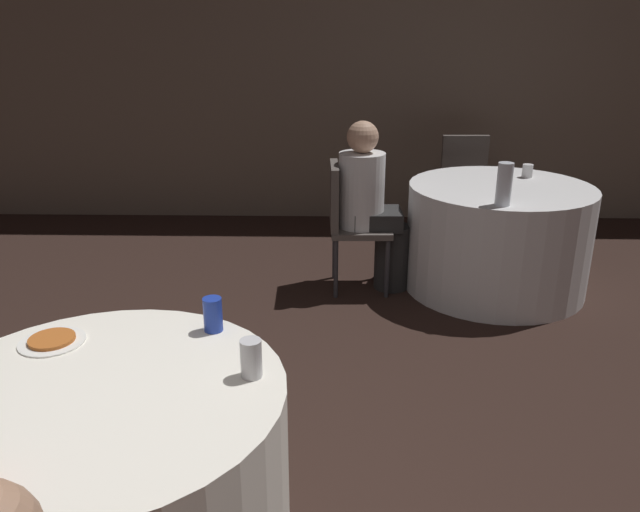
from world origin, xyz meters
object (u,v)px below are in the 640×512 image
object	(u,v)px
pizza_plate_near	(52,340)
table_far	(497,238)
table_near	(113,491)
person_white_shirt	(372,208)
chair_far_north	(465,179)
soda_can_blue	(213,314)
soda_can_silver	(251,358)
bottle_far	(504,184)
chair_far_west	(347,215)

from	to	relation	value
pizza_plate_near	table_far	bearing A→B (deg)	47.01
table_near	pizza_plate_near	world-z (taller)	pizza_plate_near
table_near	person_white_shirt	distance (m)	2.65
table_far	chair_far_north	distance (m)	1.03
person_white_shirt	pizza_plate_near	bearing A→B (deg)	-30.61
person_white_shirt	soda_can_blue	xyz separation A→B (m)	(-0.67, -2.08, 0.21)
chair_far_north	soda_can_silver	bearing A→B (deg)	67.27
table_near	bottle_far	world-z (taller)	bottle_far
table_near	chair_far_north	xyz separation A→B (m)	(1.77, 3.51, 0.16)
person_white_shirt	pizza_plate_near	size ratio (longest dim) A/B	5.27
chair_far_west	soda_can_silver	distance (m)	2.41
person_white_shirt	soda_can_silver	size ratio (longest dim) A/B	9.42
table_near	soda_can_silver	bearing A→B (deg)	11.94
bottle_far	table_near	bearing A→B (deg)	-129.66
soda_can_silver	soda_can_blue	distance (m)	0.34
table_far	bottle_far	xyz separation A→B (m)	(-0.12, -0.47, 0.49)
chair_far_west	person_white_shirt	distance (m)	0.17
table_far	pizza_plate_near	world-z (taller)	pizza_plate_near
table_near	bottle_far	xyz separation A→B (m)	(1.68, 2.02, 0.49)
soda_can_silver	person_white_shirt	bearing A→B (deg)	78.07
chair_far_north	person_white_shirt	distance (m)	1.33
table_near	chair_far_north	size ratio (longest dim) A/B	1.27
chair_far_north	soda_can_silver	distance (m)	3.68
chair_far_north	soda_can_blue	world-z (taller)	chair_far_north
table_far	pizza_plate_near	size ratio (longest dim) A/B	5.59
chair_far_north	chair_far_west	world-z (taller)	same
table_far	person_white_shirt	xyz separation A→B (m)	(-0.85, -0.03, 0.21)
table_near	pizza_plate_near	distance (m)	0.54
chair_far_west	person_white_shirt	bearing A→B (deg)	90.00
table_far	person_white_shirt	bearing A→B (deg)	-178.26
chair_far_west	person_white_shirt	xyz separation A→B (m)	(0.17, 0.01, 0.05)
chair_far_west	soda_can_blue	xyz separation A→B (m)	(-0.51, -2.07, 0.26)
chair_far_north	person_white_shirt	world-z (taller)	person_white_shirt
table_far	soda_can_blue	xyz separation A→B (m)	(-1.53, -2.10, 0.42)
table_far	soda_can_blue	size ratio (longest dim) A/B	9.99
table_near	soda_can_silver	size ratio (longest dim) A/B	9.06
chair_far_north	bottle_far	xyz separation A→B (m)	(-0.09, -1.49, 0.33)
chair_far_north	chair_far_west	distance (m)	1.45
chair_far_north	bottle_far	world-z (taller)	bottle_far
person_white_shirt	soda_can_blue	size ratio (longest dim) A/B	9.42
soda_can_blue	chair_far_west	bearing A→B (deg)	76.26
table_far	chair_far_west	world-z (taller)	chair_far_west
chair_far_west	soda_can_silver	world-z (taller)	chair_far_west
soda_can_silver	soda_can_blue	xyz separation A→B (m)	(-0.17, 0.30, 0.00)
table_far	soda_can_blue	bearing A→B (deg)	-125.97
soda_can_blue	bottle_far	bearing A→B (deg)	49.20
table_near	person_white_shirt	size ratio (longest dim) A/B	0.96
soda_can_blue	bottle_far	world-z (taller)	bottle_far
chair_far_west	pizza_plate_near	world-z (taller)	chair_far_west
chair_far_north	table_near	bearing A→B (deg)	61.79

